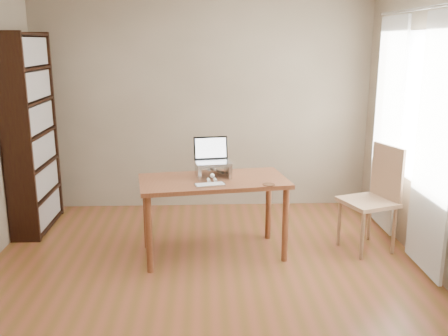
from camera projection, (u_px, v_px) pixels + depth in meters
room at (208, 135)px, 3.81m from camera, size 4.04×4.54×2.64m
bookshelf at (31, 134)px, 5.28m from camera, size 0.30×0.90×2.10m
curtains at (409, 132)px, 4.68m from camera, size 0.03×1.90×2.25m
desk at (213, 189)px, 4.68m from camera, size 1.45×0.88×0.75m
laptop_stand at (213, 168)px, 4.71m from camera, size 0.32×0.25×0.13m
laptop at (213, 156)px, 4.74m from camera, size 0.36×0.32×0.23m
keyboard at (210, 185)px, 4.44m from camera, size 0.29×0.17×0.02m
coaster at (269, 184)px, 4.47m from camera, size 0.11×0.11×0.01m
cat at (210, 170)px, 4.75m from camera, size 0.23×0.47×0.14m
chair at (377, 195)px, 4.81m from camera, size 0.59×0.58×1.03m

